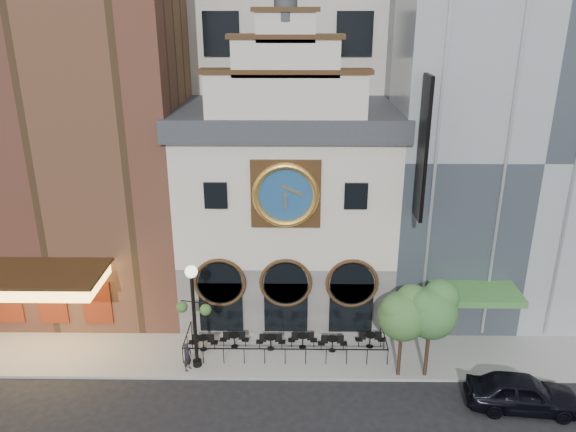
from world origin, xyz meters
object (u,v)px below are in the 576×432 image
(bistro_3, at_px, (303,340))
(tree_left, at_px, (432,309))
(bistro_2, at_px, (271,342))
(bistro_4, at_px, (332,343))
(bistro_1, at_px, (234,339))
(car_right, at_px, (522,392))
(pedestrian, at_px, (187,357))
(tree_right, at_px, (404,312))
(bistro_5, at_px, (370,339))
(lamppost, at_px, (193,306))
(bistro_0, at_px, (203,342))

(bistro_3, relative_size, tree_left, 0.31)
(bistro_2, height_order, bistro_4, same)
(tree_left, bearing_deg, bistro_3, 159.70)
(bistro_1, height_order, car_right, car_right)
(bistro_4, height_order, pedestrian, pedestrian)
(tree_left, bearing_deg, car_right, -30.42)
(tree_left, height_order, tree_right, tree_left)
(bistro_3, relative_size, bistro_5, 1.00)
(pedestrian, bearing_deg, bistro_2, -40.54)
(bistro_1, bearing_deg, lamppost, -135.47)
(bistro_1, height_order, bistro_4, same)
(bistro_3, height_order, car_right, car_right)
(bistro_2, bearing_deg, bistro_5, 3.02)
(bistro_1, xyz_separation_m, pedestrian, (-2.16, -2.08, 0.30))
(tree_left, xyz_separation_m, tree_right, (-1.35, -0.00, -0.20))
(bistro_2, xyz_separation_m, bistro_5, (5.39, 0.28, 0.00))
(tree_left, bearing_deg, tree_right, -179.93)
(bistro_4, bearing_deg, bistro_3, 169.90)
(bistro_1, relative_size, bistro_3, 1.00)
(bistro_3, relative_size, pedestrian, 1.03)
(bistro_3, bearing_deg, bistro_5, 1.60)
(pedestrian, relative_size, tree_right, 0.32)
(bistro_1, relative_size, car_right, 0.31)
(bistro_4, relative_size, tree_left, 0.31)
(bistro_5, bearing_deg, bistro_0, -177.60)
(bistro_3, bearing_deg, bistro_1, 179.88)
(bistro_0, height_order, lamppost, lamppost)
(bistro_0, bearing_deg, bistro_3, 2.94)
(bistro_2, relative_size, pedestrian, 1.03)
(bistro_1, distance_m, bistro_3, 3.71)
(bistro_4, xyz_separation_m, pedestrian, (-7.46, -1.79, 0.30))
(bistro_5, xyz_separation_m, car_right, (6.42, -4.68, 0.25))
(bistro_1, distance_m, tree_left, 10.67)
(bistro_0, relative_size, bistro_3, 1.00)
(pedestrian, distance_m, tree_left, 12.42)
(lamppost, relative_size, tree_left, 1.11)
(bistro_5, bearing_deg, bistro_4, -169.44)
(lamppost, height_order, tree_right, lamppost)
(bistro_0, height_order, bistro_3, same)
(bistro_4, height_order, lamppost, lamppost)
(pedestrian, xyz_separation_m, tree_right, (10.70, -0.22, 2.80))
(car_right, bearing_deg, tree_left, 65.48)
(bistro_4, bearing_deg, pedestrian, -166.54)
(pedestrian, distance_m, lamppost, 2.81)
(car_right, bearing_deg, lamppost, 85.45)
(bistro_2, bearing_deg, pedestrian, -155.50)
(tree_right, bearing_deg, bistro_2, 162.19)
(bistro_1, distance_m, lamppost, 3.92)
(bistro_0, xyz_separation_m, bistro_1, (1.65, 0.28, 0.00))
(bistro_0, distance_m, car_right, 16.04)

